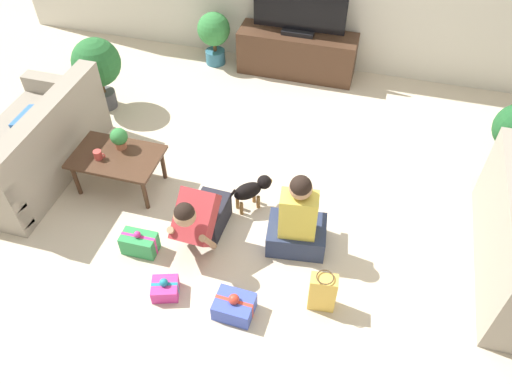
% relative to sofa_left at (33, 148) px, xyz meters
% --- Properties ---
extents(ground_plane, '(16.00, 16.00, 0.00)m').
position_rel_sofa_left_xyz_m(ground_plane, '(2.40, 0.21, -0.30)').
color(ground_plane, beige).
extents(sofa_left, '(0.90, 1.73, 0.85)m').
position_rel_sofa_left_xyz_m(sofa_left, '(0.00, 0.00, 0.00)').
color(sofa_left, gray).
rests_on(sofa_left, ground_plane).
extents(coffee_table, '(0.86, 0.56, 0.40)m').
position_rel_sofa_left_xyz_m(coffee_table, '(0.95, 0.02, 0.06)').
color(coffee_table, '#472D1E').
rests_on(coffee_table, ground_plane).
extents(tv_console, '(1.49, 0.44, 0.56)m').
position_rel_sofa_left_xyz_m(tv_console, '(2.20, 2.55, -0.02)').
color(tv_console, '#472D1E').
rests_on(tv_console, ground_plane).
extents(tv, '(1.14, 0.20, 0.57)m').
position_rel_sofa_left_xyz_m(tv, '(2.20, 2.55, 0.52)').
color(tv, black).
rests_on(tv, tv_console).
extents(potted_plant_corner_left, '(0.55, 0.55, 0.88)m').
position_rel_sofa_left_xyz_m(potted_plant_corner_left, '(0.15, 1.21, 0.27)').
color(potted_plant_corner_left, '#4C4C51').
rests_on(potted_plant_corner_left, ground_plane).
extents(potted_plant_back_left, '(0.42, 0.42, 0.70)m').
position_rel_sofa_left_xyz_m(potted_plant_back_left, '(1.10, 2.50, 0.14)').
color(potted_plant_back_left, '#336B84').
rests_on(potted_plant_back_left, ground_plane).
extents(person_kneeling, '(0.36, 0.77, 0.75)m').
position_rel_sofa_left_xyz_m(person_kneeling, '(1.98, -0.44, 0.03)').
color(person_kneeling, '#23232D').
rests_on(person_kneeling, ground_plane).
extents(person_sitting, '(0.57, 0.52, 0.90)m').
position_rel_sofa_left_xyz_m(person_sitting, '(2.82, -0.27, 0.03)').
color(person_sitting, '#283351').
rests_on(person_sitting, ground_plane).
extents(dog, '(0.37, 0.34, 0.34)m').
position_rel_sofa_left_xyz_m(dog, '(2.30, 0.10, -0.07)').
color(dog, black).
rests_on(dog, ground_plane).
extents(gift_box_a, '(0.32, 0.26, 0.24)m').
position_rel_sofa_left_xyz_m(gift_box_a, '(2.49, -1.08, -0.21)').
color(gift_box_a, '#3D51BC').
rests_on(gift_box_a, ground_plane).
extents(gift_box_b, '(0.27, 0.26, 0.19)m').
position_rel_sofa_left_xyz_m(gift_box_b, '(1.87, -1.07, -0.23)').
color(gift_box_b, '#CC3389').
rests_on(gift_box_b, ground_plane).
extents(gift_box_c, '(0.32, 0.19, 0.26)m').
position_rel_sofa_left_xyz_m(gift_box_c, '(1.48, -0.70, -0.20)').
color(gift_box_c, '#2D934C').
rests_on(gift_box_c, ground_plane).
extents(gift_bag_a, '(0.23, 0.16, 0.41)m').
position_rel_sofa_left_xyz_m(gift_bag_a, '(3.15, -0.83, -0.10)').
color(gift_bag_a, '#E5B74C').
rests_on(gift_bag_a, ground_plane).
extents(mug, '(0.12, 0.08, 0.09)m').
position_rel_sofa_left_xyz_m(mug, '(0.81, -0.06, 0.15)').
color(mug, '#B23D38').
rests_on(mug, coffee_table).
extents(tabletop_plant, '(0.17, 0.17, 0.22)m').
position_rel_sofa_left_xyz_m(tabletop_plant, '(0.95, 0.15, 0.23)').
color(tabletop_plant, '#A36042').
rests_on(tabletop_plant, coffee_table).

